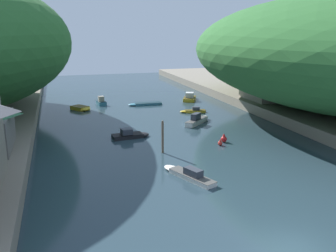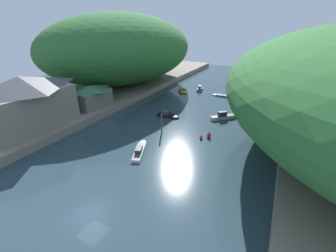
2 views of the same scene
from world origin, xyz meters
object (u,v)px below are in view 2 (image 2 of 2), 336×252
(right_bank_cottage, at_px, (316,102))
(waterfront_building, at_px, (24,102))
(channel_buoy_near, at_px, (201,137))
(boathouse_shed, at_px, (91,96))
(boat_yellow_tender, at_px, (241,108))
(boat_white_cruiser, at_px, (225,116))
(boat_far_upstream, at_px, (183,91))
(boat_small_dinghy, at_px, (262,97))
(channel_buoy_far, at_px, (209,135))
(boat_mid_channel, at_px, (168,115))
(boat_near_quay, at_px, (223,96))
(boat_open_rowboat, at_px, (140,150))
(person_on_quay, at_px, (44,124))
(boat_cabin_cruiser, at_px, (200,89))

(right_bank_cottage, bearing_deg, waterfront_building, -145.82)
(channel_buoy_near, bearing_deg, right_bank_cottage, 46.33)
(boathouse_shed, height_order, boat_yellow_tender, boathouse_shed)
(boat_white_cruiser, relative_size, boat_far_upstream, 1.32)
(boat_small_dinghy, bearing_deg, channel_buoy_far, -76.27)
(boat_mid_channel, xyz_separation_m, channel_buoy_near, (9.20, -6.19, -0.05))
(boathouse_shed, bearing_deg, boat_far_upstream, 65.05)
(waterfront_building, distance_m, boat_near_quay, 44.34)
(boat_open_rowboat, height_order, channel_buoy_near, boat_open_rowboat)
(boat_white_cruiser, bearing_deg, boat_mid_channel, -111.23)
(boathouse_shed, xyz_separation_m, channel_buoy_far, (25.73, 0.01, -3.35))
(boathouse_shed, height_order, boat_small_dinghy, boathouse_shed)
(boat_mid_channel, xyz_separation_m, person_on_quay, (-13.83, -17.47, 2.10))
(boat_yellow_tender, height_order, boat_small_dinghy, boat_small_dinghy)
(boat_white_cruiser, distance_m, person_on_quay, 32.89)
(waterfront_building, relative_size, boat_yellow_tender, 3.55)
(boat_yellow_tender, xyz_separation_m, channel_buoy_far, (-2.19, -16.41, 0.14))
(boat_mid_channel, distance_m, boat_near_quay, 20.45)
(boat_yellow_tender, relative_size, channel_buoy_near, 5.53)
(boat_yellow_tender, distance_m, boat_open_rowboat, 27.33)
(boat_near_quay, relative_size, boat_small_dinghy, 1.02)
(right_bank_cottage, height_order, boat_small_dinghy, right_bank_cottage)
(boat_yellow_tender, distance_m, person_on_quay, 38.99)
(boat_near_quay, bearing_deg, boat_white_cruiser, -162.72)
(boat_cabin_cruiser, bearing_deg, boat_near_quay, -27.54)
(boat_small_dinghy, xyz_separation_m, boat_far_upstream, (-20.34, -3.52, -0.15))
(boat_small_dinghy, bearing_deg, right_bank_cottage, -20.04)
(boat_white_cruiser, relative_size, boat_cabin_cruiser, 1.51)
(boathouse_shed, xyz_separation_m, boat_far_upstream, (10.89, 23.41, -3.47))
(boat_yellow_tender, relative_size, person_on_quay, 2.51)
(boathouse_shed, distance_m, boat_yellow_tender, 32.58)
(boat_open_rowboat, bearing_deg, waterfront_building, 168.39)
(boathouse_shed, bearing_deg, boat_white_cruiser, 20.09)
(channel_buoy_near, bearing_deg, channel_buoy_far, 48.29)
(boathouse_shed, bearing_deg, boat_mid_channel, 18.18)
(boat_mid_channel, bearing_deg, right_bank_cottage, 107.32)
(boat_far_upstream, relative_size, person_on_quay, 2.34)
(boat_small_dinghy, bearing_deg, boathouse_shed, -113.95)
(boathouse_shed, relative_size, channel_buoy_near, 10.81)
(right_bank_cottage, bearing_deg, channel_buoy_far, -133.79)
(boathouse_shed, bearing_deg, waterfront_building, -96.70)
(boat_open_rowboat, relative_size, person_on_quay, 3.74)
(boathouse_shed, xyz_separation_m, right_bank_cottage, (41.54, 16.50, 0.07))
(boat_small_dinghy, xyz_separation_m, boat_cabin_cruiser, (-16.72, 0.34, 0.02))
(boat_near_quay, bearing_deg, channel_buoy_near, -172.35)
(boat_far_upstream, relative_size, boat_cabin_cruiser, 1.14)
(right_bank_cottage, xyz_separation_m, boat_open_rowboat, (-23.59, -25.54, -3.52))
(waterfront_building, height_order, boat_open_rowboat, waterfront_building)
(boat_open_rowboat, height_order, person_on_quay, person_on_quay)
(boat_near_quay, bearing_deg, boat_open_rowboat, 174.54)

